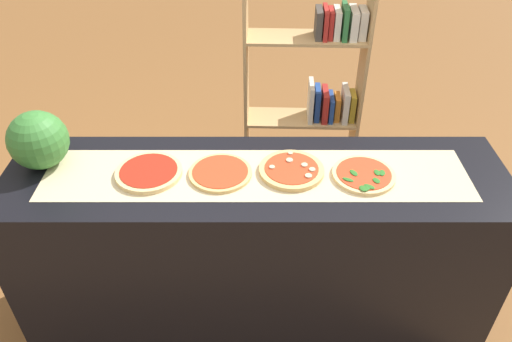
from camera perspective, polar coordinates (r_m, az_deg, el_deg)
The scene contains 9 objects.
ground_plane at distance 2.82m, azimuth -0.00°, elevation -15.91°, with size 12.00×12.00×0.00m, color brown.
counter at distance 2.46m, azimuth -0.00°, elevation -9.24°, with size 2.23×0.60×0.95m, color black.
parchment_paper at distance 2.14m, azimuth -0.00°, elevation -0.41°, with size 1.85×0.37×0.00m, color beige.
pizza_plain_0 at distance 2.18m, azimuth -12.34°, elevation -0.09°, with size 0.29×0.29×0.02m.
pizza_plain_1 at distance 2.13m, azimuth -4.18°, elevation -0.26°, with size 0.28×0.28×0.02m.
pizza_mushroom_2 at distance 2.15m, azimuth 4.16°, elevation 0.13°, with size 0.29×0.29×0.03m.
pizza_spinach_3 at distance 2.17m, azimuth 12.43°, elevation -0.43°, with size 0.27×0.27×0.02m.
watermelon at distance 2.32m, azimuth -24.02°, elevation 3.30°, with size 0.26×0.26×0.26m, color #387A33.
bookshelf at distance 3.17m, azimuth 6.93°, elevation 10.16°, with size 0.75×0.27×1.69m.
Camera 1 is at (-0.00, -1.69, 2.26)m, focal length 34.37 mm.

